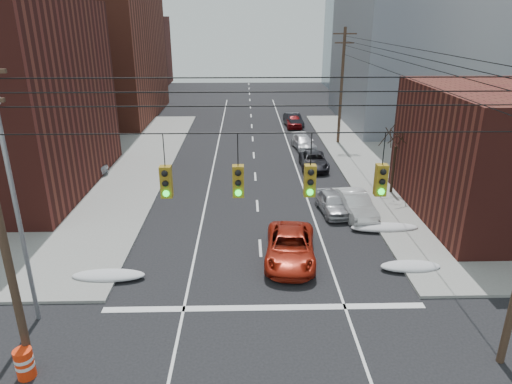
{
  "coord_description": "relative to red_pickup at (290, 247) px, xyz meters",
  "views": [
    {
      "loc": [
        -0.78,
        -10.16,
        11.78
      ],
      "look_at": [
        -0.22,
        12.75,
        3.0
      ],
      "focal_mm": 32.0,
      "sensor_mm": 36.0,
      "label": 1
    }
  ],
  "objects": [
    {
      "name": "building_brick_far",
      "position": [
        -27.5,
        63.32,
        5.25
      ],
      "size": [
        22.0,
        18.0,
        12.0
      ],
      "primitive_type": "cube",
      "color": "#501D18",
      "rests_on": "ground"
    },
    {
      "name": "building_office",
      "position": [
        20.5,
        33.32,
        11.75
      ],
      "size": [
        22.0,
        20.0,
        25.0
      ],
      "primitive_type": "cube",
      "color": "gray",
      "rests_on": "ground"
    },
    {
      "name": "building_glass",
      "position": [
        22.5,
        59.32,
        10.25
      ],
      "size": [
        20.0,
        18.0,
        22.0
      ],
      "primitive_type": "cube",
      "color": "gray",
      "rests_on": "ground"
    },
    {
      "name": "utility_pole_far",
      "position": [
        7.0,
        23.32,
        5.04
      ],
      "size": [
        2.2,
        0.28,
        11.0
      ],
      "color": "#473323",
      "rests_on": "ground"
    },
    {
      "name": "traffic_signals",
      "position": [
        -1.4,
        -7.71,
        6.42
      ],
      "size": [
        17.0,
        0.42,
        2.02
      ],
      "color": "black",
      "rests_on": "ground"
    },
    {
      "name": "street_light",
      "position": [
        -11.0,
        -4.68,
        4.79
      ],
      "size": [
        0.44,
        0.44,
        9.32
      ],
      "color": "gray",
      "rests_on": "ground"
    },
    {
      "name": "bare_tree",
      "position": [
        8.09,
        9.32,
        1.57
      ],
      "size": [
        2.09,
        2.2,
        4.93
      ],
      "color": "black",
      "rests_on": "ground"
    },
    {
      "name": "snow_nw",
      "position": [
        -8.9,
        -1.68,
        -0.54
      ],
      "size": [
        3.5,
        1.08,
        0.42
      ],
      "primitive_type": "ellipsoid",
      "color": "silver",
      "rests_on": "ground"
    },
    {
      "name": "snow_ne",
      "position": [
        5.9,
        -1.18,
        -0.54
      ],
      "size": [
        3.0,
        1.08,
        0.42
      ],
      "primitive_type": "ellipsoid",
      "color": "silver",
      "rests_on": "ground"
    },
    {
      "name": "snow_east_far",
      "position": [
        5.9,
        3.32,
        -0.54
      ],
      "size": [
        4.0,
        1.08,
        0.42
      ],
      "primitive_type": "ellipsoid",
      "color": "silver",
      "rests_on": "ground"
    },
    {
      "name": "red_pickup",
      "position": [
        0.0,
        0.0,
        0.0
      ],
      "size": [
        3.01,
        5.61,
        1.5
      ],
      "primitive_type": "imported",
      "rotation": [
        0.0,
        0.0,
        -0.1
      ],
      "color": "#9B1E0E",
      "rests_on": "ground"
    },
    {
      "name": "parked_car_a",
      "position": [
        3.3,
        6.12,
        -0.07
      ],
      "size": [
        2.02,
        4.15,
        1.36
      ],
      "primitive_type": "imported",
      "rotation": [
        0.0,
        0.0,
        0.11
      ],
      "color": "#B4B5BA",
      "rests_on": "ground"
    },
    {
      "name": "parked_car_b",
      "position": [
        4.61,
        5.56,
        0.01
      ],
      "size": [
        2.2,
        4.79,
        1.52
      ],
      "primitive_type": "imported",
      "rotation": [
        0.0,
        0.0,
        0.13
      ],
      "color": "silver",
      "rests_on": "ground"
    },
    {
      "name": "parked_car_c",
      "position": [
        3.42,
        15.37,
        -0.1
      ],
      "size": [
        2.22,
        4.7,
        1.3
      ],
      "primitive_type": "imported",
      "rotation": [
        0.0,
        0.0,
        -0.02
      ],
      "color": "black",
      "rests_on": "ground"
    },
    {
      "name": "parked_car_d",
      "position": [
        3.3,
        21.4,
        -0.12
      ],
      "size": [
        2.29,
        4.51,
        1.25
      ],
      "primitive_type": "imported",
      "rotation": [
        0.0,
        0.0,
        0.13
      ],
      "color": "silver",
      "rests_on": "ground"
    },
    {
      "name": "parked_car_e",
      "position": [
        3.3,
        30.72,
        -0.03
      ],
      "size": [
        1.73,
        4.26,
        1.45
      ],
      "primitive_type": "imported",
      "rotation": [
        0.0,
        0.0,
        -0.01
      ],
      "color": "maroon",
      "rests_on": "ground"
    },
    {
      "name": "parked_car_f",
      "position": [
        3.3,
        31.07,
        -0.01
      ],
      "size": [
        2.15,
        4.65,
        1.48
      ],
      "primitive_type": "imported",
      "rotation": [
        0.0,
        0.0,
        0.13
      ],
      "color": "black",
      "rests_on": "ground"
    },
    {
      "name": "lot_car_a",
      "position": [
        -16.24,
        8.1,
        0.01
      ],
      "size": [
        3.86,
        1.85,
        1.22
      ],
      "primitive_type": "imported",
      "rotation": [
        0.0,
        0.0,
        1.42
      ],
      "color": "white",
      "rests_on": "sidewalk_nw"
    },
    {
      "name": "lot_car_b",
      "position": [
        -15.42,
        13.46,
        0.04
      ],
      "size": [
        5.05,
        3.6,
        1.28
      ],
      "primitive_type": "imported",
      "rotation": [
        0.0,
        0.0,
        1.93
      ],
      "color": "silver",
      "rests_on": "sidewalk_nw"
    },
    {
      "name": "lot_car_c",
      "position": [
        -21.06,
        14.23,
        0.18
      ],
      "size": [
        5.81,
        4.11,
        1.56
      ],
      "primitive_type": "imported",
      "rotation": [
        0.0,
        0.0,
        1.17
      ],
      "color": "black",
      "rests_on": "sidewalk_nw"
    },
    {
      "name": "lot_car_d",
      "position": [
        -19.87,
        12.67,
        0.02
      ],
      "size": [
        3.76,
        1.77,
        1.24
      ],
      "primitive_type": "imported",
      "rotation": [
        0.0,
        0.0,
        1.49
      ],
      "color": "silver",
      "rests_on": "sidewalk_nw"
    },
    {
      "name": "construction_barrel",
      "position": [
        -10.0,
        -8.02,
        -0.17
      ],
      "size": [
        0.86,
        0.86,
        1.13
      ],
      "rotation": [
        0.0,
        0.0,
        -0.44
      ],
      "color": "#F6320C",
      "rests_on": "ground"
    }
  ]
}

